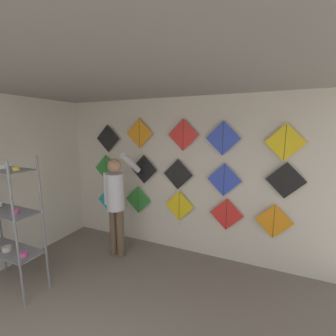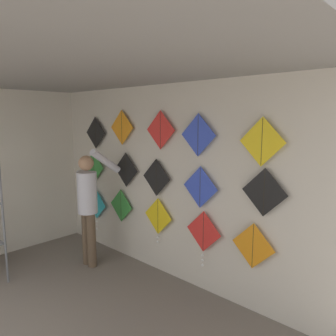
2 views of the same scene
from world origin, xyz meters
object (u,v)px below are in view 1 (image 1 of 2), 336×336
Objects in this scene: kite_7 at (178,174)px; kite_11 at (139,133)px; kite_0 at (109,202)px; kite_13 at (223,138)px; shopkeeper at (116,198)px; kite_4 at (274,221)px; kite_1 at (138,200)px; kite_6 at (144,169)px; kite_8 at (224,180)px; kite_14 at (285,142)px; kite_9 at (286,181)px; kite_10 at (108,139)px; kite_12 at (183,135)px; kite_5 at (106,168)px; kite_3 at (226,217)px; kite_2 at (179,207)px; shelf_rack at (5,215)px.

kite_11 is (-0.78, 0.00, 0.71)m from kite_7.
kite_0 is 1.38× the size of kite_13.
kite_0 is at bearing 139.83° from shopkeeper.
kite_7 reaches higher than kite_4.
kite_6 is at bearing 0.00° from kite_1.
kite_14 is (0.84, 0.00, 0.64)m from kite_8.
kite_14 reaches higher than kite_8.
kite_9 is 1.00× the size of kite_10.
kite_13 is at bearing 0.00° from kite_12.
kite_12 is at bearing 0.00° from kite_1.
kite_4 is 3.25m from kite_5.
kite_4 is at bearing 0.00° from kite_5.
kite_13 is at bearing 180.00° from kite_8.
kite_9 is (0.11, 0.00, 0.66)m from kite_4.
kite_10 reaches higher than kite_4.
shopkeeper is 3.39× the size of kite_8.
shopkeeper is 0.90m from kite_0.
kite_5 is 1.00× the size of kite_6.
kite_8 is 0.68m from kite_13.
kite_13 is (0.68, 0.00, -0.05)m from kite_12.
kite_11 is (0.16, 0.57, 1.12)m from shopkeeper.
kite_0 is 2.48m from kite_8.
kite_4 is at bearing 0.00° from kite_12.
kite_5 is at bearing 179.98° from kite_3.
kite_7 is at bearing 0.00° from kite_11.
kite_11 is 1.00× the size of kite_13.
kite_10 is 1.60m from kite_12.
kite_9 reaches higher than kite_0.
kite_2 reaches higher than kite_0.
kite_10 is (-3.22, 0.00, 0.56)m from kite_9.
kite_11 is at bearing 76.34° from shopkeeper.
kite_0 is 3.36m from kite_9.
kite_5 is at bearing 180.00° from kite_9.
kite_10 is at bearing 1.13° from kite_0.
shopkeeper reaches higher than kite_4.
shelf_rack is at bearing -118.71° from kite_11.
kite_2 is at bearing 45.68° from shelf_rack.
shopkeeper is 2.74m from kite_9.
shelf_rack is 3.46× the size of kite_14.
kite_0 is 2.71m from kite_13.
kite_1 is at bearing 180.00° from kite_4.
kite_0 is at bearing -179.96° from kite_7.
kite_5 is at bearing 180.00° from kite_1.
kite_11 is at bearing 180.00° from kite_8.
kite_11 reaches higher than kite_0.
kite_13 is at bearing 0.00° from kite_7.
kite_14 is at bearing 0.02° from kite_0.
kite_9 is at bearing 0.00° from kite_10.
kite_11 reaches higher than kite_10.
kite_8 is at bearing 179.12° from kite_3.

